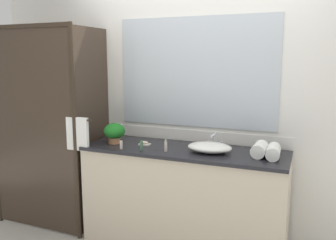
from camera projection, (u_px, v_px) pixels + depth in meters
The scene contains 12 objects.
wall_back_with_mirror at pixel (196, 99), 3.36m from camera, with size 4.40×0.06×2.60m.
vanity_cabinet at pixel (184, 197), 3.20m from camera, with size 1.80×0.58×0.90m.
shower_enclosure at pixel (52, 128), 3.40m from camera, with size 1.20×0.59×2.00m.
sink_basin at pixel (210, 147), 3.01m from camera, with size 0.38×0.28×0.08m, color white.
faucet at pixel (215, 143), 3.16m from camera, with size 0.17×0.14×0.13m.
potted_plant at pixel (114, 132), 3.32m from camera, with size 0.20×0.20×0.19m.
soap_dish at pixel (145, 143), 3.26m from camera, with size 0.10×0.07×0.04m.
amenity_bottle_shampoo at pixel (166, 146), 3.03m from camera, with size 0.02×0.02×0.10m.
amenity_bottle_lotion at pixel (121, 144), 3.12m from camera, with size 0.03×0.03×0.09m.
amenity_bottle_body_wash at pixel (141, 146), 3.08m from camera, with size 0.03×0.03×0.08m.
rolled_towel_near_edge at pixel (273, 152), 2.82m from camera, with size 0.11×0.11×0.24m, color white.
rolled_towel_middle at pixel (260, 149), 2.88m from camera, with size 0.12×0.12×0.22m, color white.
Camera 1 is at (1.01, -2.86, 1.68)m, focal length 37.86 mm.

